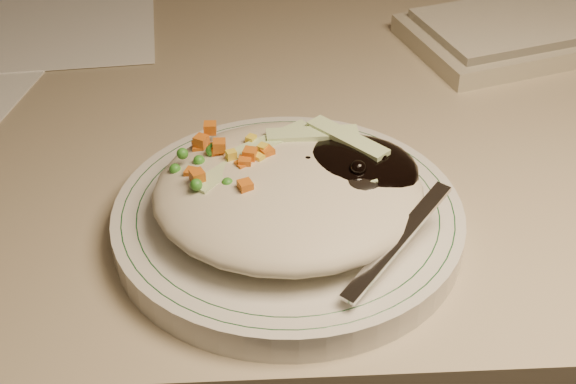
{
  "coord_description": "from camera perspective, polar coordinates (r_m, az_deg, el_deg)",
  "views": [
    {
      "loc": [
        -0.08,
        0.71,
        1.12
      ],
      "look_at": [
        -0.06,
        1.17,
        0.78
      ],
      "focal_mm": 50.0,
      "sensor_mm": 36.0,
      "label": 1
    }
  ],
  "objects": [
    {
      "name": "plate_rim",
      "position": [
        0.58,
        0.0,
        -1.26
      ],
      "size": [
        0.24,
        0.24,
        0.0
      ],
      "color": "#144723",
      "rests_on": "plate"
    },
    {
      "name": "desk",
      "position": [
        0.89,
        3.17,
        -3.92
      ],
      "size": [
        1.4,
        0.7,
        0.74
      ],
      "color": "tan",
      "rests_on": "ground"
    },
    {
      "name": "meal",
      "position": [
        0.57,
        0.44,
        0.42
      ],
      "size": [
        0.21,
        0.19,
        0.05
      ],
      "color": "#BCB398",
      "rests_on": "plate"
    },
    {
      "name": "plate",
      "position": [
        0.59,
        0.0,
        -2.03
      ],
      "size": [
        0.26,
        0.26,
        0.02
      ],
      "primitive_type": "cylinder",
      "color": "silver",
      "rests_on": "desk"
    }
  ]
}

